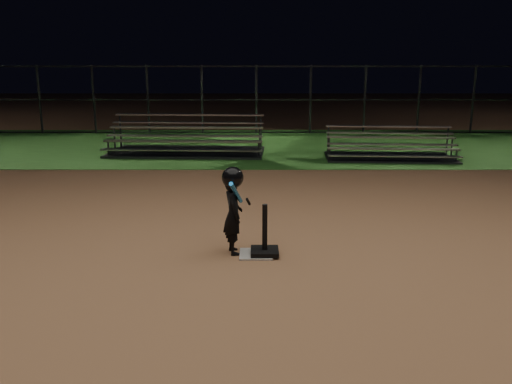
# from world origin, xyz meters

# --- Properties ---
(ground) EXTENTS (80.00, 80.00, 0.00)m
(ground) POSITION_xyz_m (0.00, 0.00, 0.00)
(ground) COLOR #AE774E
(ground) RESTS_ON ground
(grass_strip) EXTENTS (60.00, 8.00, 0.01)m
(grass_strip) POSITION_xyz_m (0.00, 10.00, 0.01)
(grass_strip) COLOR #21531A
(grass_strip) RESTS_ON ground
(home_plate) EXTENTS (0.45, 0.45, 0.02)m
(home_plate) POSITION_xyz_m (0.00, 0.00, 0.01)
(home_plate) COLOR beige
(home_plate) RESTS_ON ground
(batting_tee) EXTENTS (0.38, 0.38, 0.70)m
(batting_tee) POSITION_xyz_m (0.12, -0.01, 0.15)
(batting_tee) COLOR black
(batting_tee) RESTS_ON home_plate
(child_batter) EXTENTS (0.42, 0.65, 1.22)m
(child_batter) POSITION_xyz_m (-0.31, 0.09, 0.65)
(child_batter) COLOR black
(child_batter) RESTS_ON ground
(bleacher_left) EXTENTS (4.54, 2.38, 1.09)m
(bleacher_left) POSITION_xyz_m (-2.02, 8.47, 0.22)
(bleacher_left) COLOR #A3A3A8
(bleacher_left) RESTS_ON ground
(bleacher_right) EXTENTS (3.58, 1.93, 0.85)m
(bleacher_right) POSITION_xyz_m (3.68, 7.59, 0.18)
(bleacher_right) COLOR silver
(bleacher_right) RESTS_ON ground
(backstop_fence) EXTENTS (20.08, 0.08, 2.50)m
(backstop_fence) POSITION_xyz_m (0.00, 13.00, 1.25)
(backstop_fence) COLOR #38383D
(backstop_fence) RESTS_ON ground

